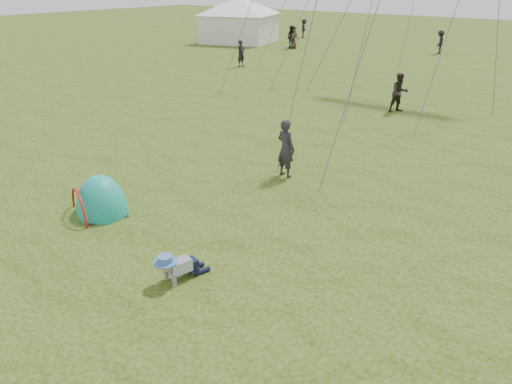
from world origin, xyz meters
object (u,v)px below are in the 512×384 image
Objects in this scene: crawling_toddler at (176,266)px; event_marquee at (239,18)px; popup_tent at (103,212)px; standing_adult at (286,148)px.

event_marquee is at bearing 141.00° from crawling_toddler.
event_marquee is at bearing 145.59° from popup_tent.
event_marquee reaches higher than crawling_toddler.
crawling_toddler is 37.62m from event_marquee.
standing_adult is at bearing 117.50° from crawling_toddler.
standing_adult is 0.29× the size of event_marquee.
crawling_toddler is 3.82m from popup_tent.
popup_tent is 0.33× the size of event_marquee.
popup_tent is 5.36m from standing_adult.
standing_adult reaches higher than crawling_toddler.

